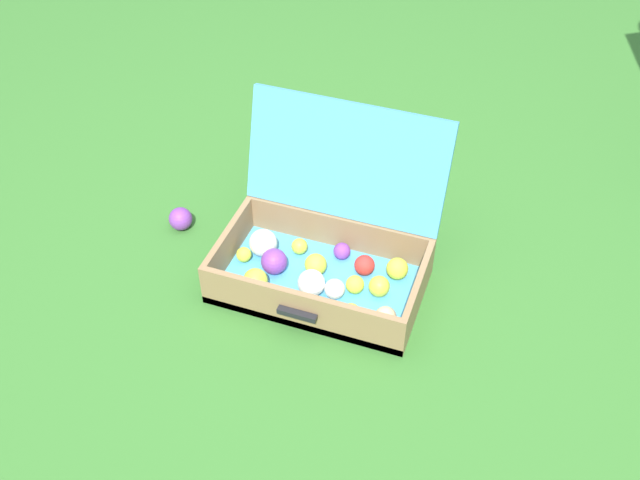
# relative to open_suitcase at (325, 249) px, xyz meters

# --- Properties ---
(ground_plane) EXTENTS (16.00, 16.00, 0.00)m
(ground_plane) POSITION_rel_open_suitcase_xyz_m (0.04, -0.11, -0.10)
(ground_plane) COLOR #336B28
(open_suitcase) EXTENTS (0.59, 0.47, 0.46)m
(open_suitcase) POSITION_rel_open_suitcase_xyz_m (0.00, 0.00, 0.00)
(open_suitcase) COLOR #4799C6
(open_suitcase) RESTS_ON ground
(stray_ball_on_grass) EXTENTS (0.07, 0.07, 0.07)m
(stray_ball_on_grass) POSITION_rel_open_suitcase_xyz_m (-0.49, 0.04, -0.07)
(stray_ball_on_grass) COLOR purple
(stray_ball_on_grass) RESTS_ON ground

